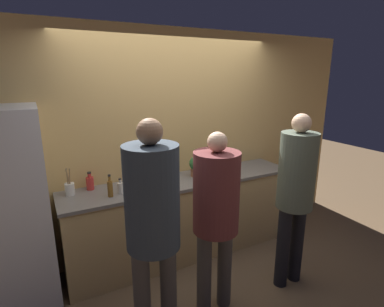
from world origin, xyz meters
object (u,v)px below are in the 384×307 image
(refrigerator, at_px, (4,215))
(potted_plant, at_px, (196,166))
(bottle_clear, at_px, (120,187))
(person_left, at_px, (153,216))
(cup_red, at_px, (139,179))
(person_center, at_px, (216,207))
(utensil_crock, at_px, (70,188))
(bottle_red, at_px, (90,183))
(person_right, at_px, (295,187))
(fruit_bowl, at_px, (214,166))
(bottle_amber, at_px, (110,188))

(refrigerator, height_order, potted_plant, refrigerator)
(bottle_clear, bearing_deg, person_left, -90.78)
(refrigerator, bearing_deg, cup_red, 8.16)
(person_left, relative_size, person_center, 1.10)
(person_left, xyz_separation_m, person_center, (0.60, 0.10, -0.10))
(person_left, xyz_separation_m, utensil_crock, (-0.44, 1.15, -0.11))
(person_center, relative_size, bottle_red, 8.75)
(person_center, distance_m, bottle_red, 1.39)
(refrigerator, bearing_deg, bottle_clear, -0.65)
(utensil_crock, bearing_deg, person_right, -29.83)
(person_center, bearing_deg, person_right, -3.34)
(person_center, bearing_deg, fruit_bowl, 59.00)
(fruit_bowl, bearing_deg, bottle_clear, -169.79)
(bottle_red, relative_size, cup_red, 2.11)
(refrigerator, height_order, person_right, refrigerator)
(person_center, bearing_deg, utensil_crock, 134.95)
(bottle_red, xyz_separation_m, cup_red, (0.51, -0.05, -0.03))
(person_right, relative_size, bottle_red, 9.27)
(utensil_crock, bearing_deg, refrigerator, -162.66)
(bottle_red, distance_m, potted_plant, 1.19)
(bottle_clear, bearing_deg, utensil_crock, 157.75)
(person_right, xyz_separation_m, bottle_red, (-1.71, 1.15, -0.04))
(utensil_crock, distance_m, bottle_amber, 0.41)
(person_left, height_order, utensil_crock, person_left)
(bottle_amber, bearing_deg, person_right, -28.98)
(refrigerator, relative_size, bottle_red, 9.75)
(cup_red, height_order, potted_plant, potted_plant)
(person_left, bearing_deg, potted_plant, 48.53)
(person_left, bearing_deg, refrigerator, 135.87)
(bottle_red, bearing_deg, person_center, -52.71)
(person_left, relative_size, cup_red, 20.22)
(utensil_crock, distance_m, cup_red, 0.71)
(person_left, distance_m, fruit_bowl, 1.73)
(bottle_clear, relative_size, potted_plant, 0.65)
(bottle_amber, bearing_deg, utensil_crock, 146.50)
(bottle_amber, relative_size, cup_red, 2.51)
(bottle_clear, height_order, cup_red, bottle_clear)
(person_left, xyz_separation_m, bottle_amber, (-0.10, 0.92, -0.09))
(cup_red, bearing_deg, bottle_clear, -142.67)
(refrigerator, xyz_separation_m, fruit_bowl, (2.25, 0.21, 0.06))
(utensil_crock, xyz_separation_m, cup_red, (0.71, 0.01, -0.02))
(utensil_crock, relative_size, cup_red, 3.06)
(person_left, xyz_separation_m, potted_plant, (0.94, 1.06, -0.05))
(person_center, bearing_deg, person_left, -170.45)
(bottle_amber, distance_m, bottle_red, 0.32)
(bottle_amber, relative_size, potted_plant, 0.94)
(utensil_crock, xyz_separation_m, bottle_clear, (0.45, -0.19, -0.01))
(bottle_amber, height_order, potted_plant, potted_plant)
(refrigerator, relative_size, potted_plant, 7.69)
(bottle_clear, bearing_deg, person_right, -31.99)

